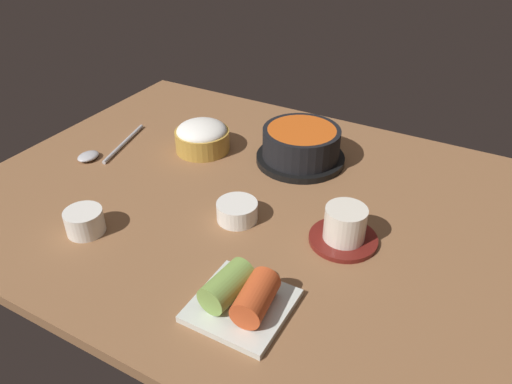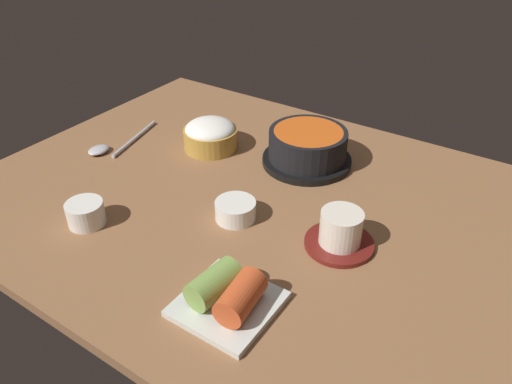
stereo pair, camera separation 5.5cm
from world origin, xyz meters
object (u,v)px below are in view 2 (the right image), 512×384
at_px(banchan_cup_center, 235,210).
at_px(side_bowl_near, 86,213).
at_px(stone_pot, 307,147).
at_px(spoon, 111,146).
at_px(tea_cup_with_saucer, 340,232).
at_px(kimchi_plate, 227,295).
at_px(rice_bowl, 210,134).

xyz_separation_m(banchan_cup_center, side_bowl_near, (-0.20, -0.15, 0.00)).
xyz_separation_m(stone_pot, spoon, (-0.37, -0.17, -0.03)).
bearing_deg(spoon, tea_cup_with_saucer, -2.31).
xyz_separation_m(tea_cup_with_saucer, spoon, (-0.54, 0.02, -0.02)).
bearing_deg(side_bowl_near, spoon, 128.94).
height_order(stone_pot, kimchi_plate, stone_pot).
bearing_deg(rice_bowl, side_bowl_near, -91.76).
relative_size(stone_pot, side_bowl_near, 2.87).
distance_m(rice_bowl, tea_cup_with_saucer, 0.39).
relative_size(stone_pot, spoon, 0.94).
height_order(rice_bowl, banchan_cup_center, rice_bowl).
bearing_deg(banchan_cup_center, spoon, 171.61).
relative_size(stone_pot, rice_bowl, 1.57).
bearing_deg(tea_cup_with_saucer, stone_pot, 130.14).
distance_m(stone_pot, rice_bowl, 0.21).
distance_m(tea_cup_with_saucer, side_bowl_near, 0.41).
relative_size(side_bowl_near, spoon, 0.33).
bearing_deg(side_bowl_near, kimchi_plate, -3.83).
bearing_deg(kimchi_plate, stone_pot, 103.72).
bearing_deg(banchan_cup_center, tea_cup_with_saucer, 10.07).
relative_size(tea_cup_with_saucer, spoon, 0.58).
xyz_separation_m(kimchi_plate, side_bowl_near, (-0.30, 0.02, -0.00)).
bearing_deg(banchan_cup_center, stone_pot, 87.23).
xyz_separation_m(side_bowl_near, spoon, (-0.16, 0.20, -0.02)).
bearing_deg(stone_pot, tea_cup_with_saucer, -49.86).
xyz_separation_m(rice_bowl, kimchi_plate, (0.29, -0.34, -0.01)).
relative_size(banchan_cup_center, side_bowl_near, 1.12).
distance_m(tea_cup_with_saucer, spoon, 0.54).
xyz_separation_m(stone_pot, tea_cup_with_saucer, (0.17, -0.20, -0.01)).
relative_size(stone_pot, tea_cup_with_saucer, 1.62).
height_order(banchan_cup_center, kimchi_plate, kimchi_plate).
relative_size(tea_cup_with_saucer, banchan_cup_center, 1.58).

